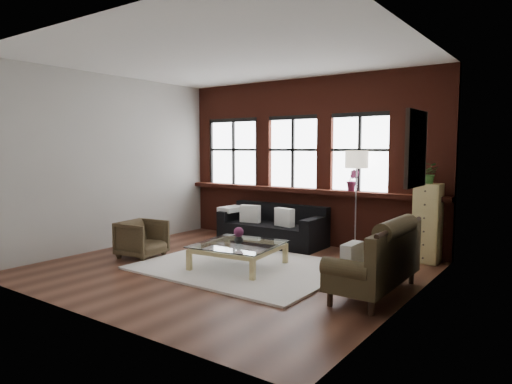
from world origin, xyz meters
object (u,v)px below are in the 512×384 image
Objects in this scene: dark_sofa at (272,225)px; coffee_table at (239,256)px; vintage_settee at (374,259)px; floor_lamp at (356,198)px; drawer_chest at (428,223)px; armchair at (142,239)px; vase at (239,239)px.

dark_sofa is 1.73× the size of coffee_table.
vintage_settee is 0.88× the size of floor_lamp.
vintage_settee reaches higher than coffee_table.
drawer_chest is at bearing 3.55° from floor_lamp.
floor_lamp reaches higher than armchair.
vintage_settee is at bearing -60.81° from floor_lamp.
vase is (-2.17, -0.01, 0.01)m from vintage_settee.
dark_sofa is 2.50m from armchair.
coffee_table is at bearing -85.35° from armchair.
drawer_chest is (0.09, 2.09, 0.19)m from vintage_settee.
dark_sofa is 1.90m from vase.
floor_lamp is (-1.22, -0.08, 0.34)m from drawer_chest.
coffee_table is at bearing -179.62° from vintage_settee.
armchair is at bearing -174.28° from vintage_settee.
dark_sofa is at bearing 107.81° from vase.
vase is at bearing -137.11° from drawer_chest.
floor_lamp reaches higher than dark_sofa.
coffee_table is 0.94× the size of drawer_chest.
coffee_table is 2.41m from floor_lamp.
coffee_table is 0.61× the size of floor_lamp.
armchair is 3.78m from floor_lamp.
drawer_chest reaches higher than vase.
armchair is at bearing -119.02° from dark_sofa.
floor_lamp is (1.05, 2.03, 0.79)m from coffee_table.
dark_sofa is 3.01× the size of armchair.
drawer_chest is (2.26, 2.10, 0.45)m from coffee_table.
drawer_chest is at bearing 42.89° from coffee_table.
vintage_settee is 2.10m from drawer_chest.
floor_lamp reaches higher than vintage_settee.
armchair is 1.84m from vase.
drawer_chest reaches higher than dark_sofa.
dark_sofa is 3.28m from vintage_settee.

